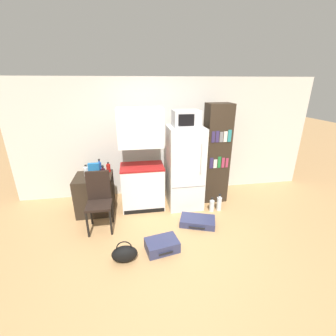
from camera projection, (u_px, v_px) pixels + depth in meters
ground_plane at (176, 247)px, 3.41m from camera, size 24.00×24.00×0.00m
wall_back at (168, 138)px, 4.85m from camera, size 6.40×0.10×2.46m
side_table at (95, 194)px, 4.28m from camera, size 0.68×0.61×0.73m
kitchen_hutch at (142, 164)px, 4.25m from camera, size 0.82×0.57×1.94m
refrigerator at (185, 168)px, 4.36m from camera, size 0.66×0.68×1.60m
microwave at (186, 118)px, 4.03m from camera, size 0.48×0.38×0.29m
bookshelf at (216, 154)px, 4.52m from camera, size 0.48×0.39×1.99m
bottle_ketchup_red at (108, 168)px, 4.33m from camera, size 0.08×0.08×0.19m
bottle_milk_white at (97, 169)px, 4.27m from camera, size 0.08×0.08×0.19m
bottle_wine_dark at (104, 174)px, 3.91m from camera, size 0.07×0.07×0.29m
bottle_blue_soda at (100, 169)px, 4.15m from camera, size 0.07×0.07×0.32m
bottle_clear_short at (86, 171)px, 4.13m from camera, size 0.09×0.09×0.22m
cereal_box at (94, 171)px, 3.98m from camera, size 0.19×0.07×0.30m
chair at (99, 196)px, 3.73m from camera, size 0.40×0.41×1.00m
suitcase_large_flat at (198, 221)px, 3.95m from camera, size 0.68×0.53×0.12m
suitcase_small_flat at (162, 245)px, 3.34m from camera, size 0.53×0.41×0.17m
handbag at (125, 254)px, 3.11m from camera, size 0.36×0.20×0.33m
water_bottle_front at (219, 203)px, 4.37m from camera, size 0.09×0.09×0.34m
water_bottle_middle at (212, 205)px, 4.35m from camera, size 0.09×0.09×0.29m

